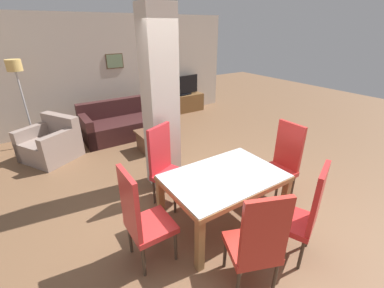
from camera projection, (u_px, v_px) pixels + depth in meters
name	position (u px, v px, depth m)	size (l,w,h in m)	color
ground_plane	(222.00, 221.00, 3.48)	(18.00, 18.00, 0.00)	brown
back_wall	(105.00, 72.00, 6.50)	(7.20, 0.09, 2.70)	beige
divider_pillar	(160.00, 104.00, 3.83)	(0.45, 0.39, 2.70)	beige
dining_table	(224.00, 186.00, 3.24)	(1.45, 0.98, 0.73)	olive
dining_chair_head_left	(142.00, 217.00, 2.67)	(0.46, 0.46, 1.17)	red
dining_chair_head_right	(282.00, 161.00, 3.79)	(0.46, 0.46, 1.17)	red
dining_chair_near_left	(257.00, 242.00, 2.36)	(0.60, 0.60, 1.17)	red
dining_chair_near_right	(303.00, 212.00, 2.75)	(0.60, 0.60, 1.17)	red
dining_chair_far_left	(166.00, 164.00, 3.69)	(0.60, 0.60, 1.17)	red
sofa	(128.00, 123.00, 6.16)	(2.07, 0.93, 0.82)	#3E1E1E
armchair	(51.00, 144.00, 5.06)	(1.18, 1.20, 0.81)	gray
coffee_table	(152.00, 140.00, 5.41)	(0.59, 0.57, 0.42)	brown
bottle	(156.00, 130.00, 5.18)	(0.08, 0.08, 0.22)	#4C2D14
tv_stand	(185.00, 103.00, 7.84)	(1.17, 0.40, 0.52)	brown
tv_screen	(184.00, 86.00, 7.62)	(0.99, 0.25, 0.56)	black
floor_lamp	(17.00, 75.00, 5.06)	(0.28, 0.28, 1.83)	#B7B7BC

